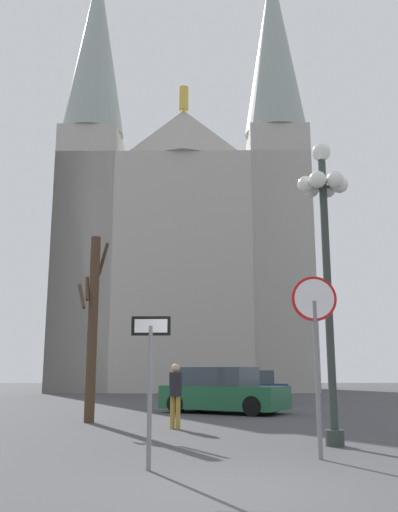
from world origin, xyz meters
TOP-DOWN VIEW (x-y plane):
  - ground_plane at (0.00, 0.00)m, footprint 120.00×120.00m
  - cathedral at (-1.09, 34.37)m, footprint 18.28×13.30m
  - stop_sign at (1.40, 2.49)m, footprint 0.78×0.08m
  - one_way_arrow_sign at (-1.34, 1.53)m, footprint 0.60×0.07m
  - street_lamp at (2.06, 4.12)m, footprint 1.08×0.98m
  - bare_tree at (-3.56, 9.14)m, footprint 0.96×0.95m
  - parked_car_near_green at (0.42, 12.63)m, footprint 4.56×3.72m
  - parked_car_far_navy at (1.48, 18.06)m, footprint 4.51×3.51m
  - pedestrian_walking at (-1.10, 7.35)m, footprint 0.32×0.32m

SIDE VIEW (x-z plane):
  - ground_plane at x=0.00m, z-range 0.00..0.00m
  - parked_car_far_navy at x=1.48m, z-range -0.05..1.39m
  - parked_car_near_green at x=0.42m, z-range -0.05..1.49m
  - pedestrian_walking at x=-1.10m, z-range 0.16..1.76m
  - one_way_arrow_sign at x=-1.34m, z-range 0.32..2.56m
  - stop_sign at x=1.40m, z-range 0.61..3.64m
  - bare_tree at x=-3.56m, z-range 0.08..5.42m
  - street_lamp at x=2.06m, z-range 1.21..7.42m
  - cathedral at x=-1.09m, z-range -6.28..27.41m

